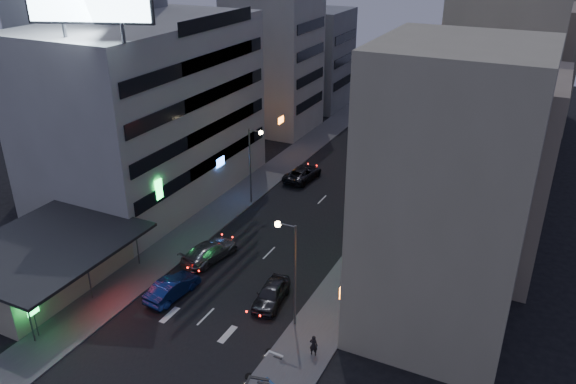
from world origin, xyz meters
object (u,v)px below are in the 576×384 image
Objects in this scene: parked_car_right_far at (393,178)px; road_car_silver at (210,251)px; parked_car_right_near at (271,294)px; road_car_blue at (172,288)px; scooter_black_b at (270,371)px; scooter_blue at (279,381)px; parked_car_left at (303,173)px; person at (314,345)px; parked_car_right_mid at (362,219)px; scooter_silver_b at (284,349)px.

road_car_silver is (-9.69, -22.04, 0.02)m from parked_car_right_far.
road_car_blue is (-7.21, -2.65, 0.00)m from parked_car_right_near.
parked_car_right_far is at bearing -103.83° from road_car_silver.
parked_car_right_far is 2.67× the size of scooter_black_b.
road_car_blue is (-9.27, -27.88, -0.00)m from parked_car_right_far.
parked_car_right_far is 3.23× the size of scooter_blue.
road_car_silver reaches higher than scooter_black_b.
road_car_blue is 12.76m from scooter_blue.
parked_car_left reaches higher than scooter_black_b.
person is at bearing 160.62° from road_car_silver.
road_car_silver is 15.46m from scooter_black_b.
parked_car_right_mid is 0.81× the size of road_car_blue.
scooter_black_b is at bearing -70.25° from parked_car_right_near.
scooter_black_b is at bearing -173.49° from scooter_silver_b.
parked_car_right_far is at bearing -102.51° from road_car_blue.
road_car_blue is at bearing -12.36° from person.
parked_car_right_mid is 15.09m from road_car_silver.
person is (3.20, -29.27, 0.09)m from parked_car_right_far.
person is at bearing -57.30° from scooter_silver_b.
parked_car_right_near is at bearing 38.37° from scooter_silver_b.
scooter_silver_b is at bearing -93.11° from parked_car_right_far.
scooter_blue is (2.45, -22.45, -0.00)m from parked_car_right_mid.
scooter_silver_b is (-1.68, -0.97, -0.24)m from person.
parked_car_right_far is at bearing 90.60° from parked_car_right_mid.
person is (12.47, -1.38, 0.09)m from road_car_blue.
scooter_blue is (12.14, -10.88, -0.18)m from road_car_silver.
parked_car_right_mid is 19.73m from road_car_blue.
person reaches higher than parked_car_right_near.
parked_car_left is 1.02× the size of parked_car_right_far.
parked_car_right_far reaches higher than scooter_blue.
road_car_silver reaches higher than parked_car_left.
person reaches higher than parked_car_right_mid.
parked_car_right_near is 23.42m from parked_car_left.
road_car_silver reaches higher than parked_car_right_far.
road_car_silver is 16.30m from scooter_blue.
road_car_silver reaches higher than road_car_blue.
person is at bearing -44.79° from parked_car_right_near.
parked_car_right_near is 7.68m from road_car_blue.
scooter_black_b is at bearing 115.30° from parked_car_left.
scooter_blue is 0.89m from scooter_black_b.
road_car_blue is (0.35, -24.82, 0.02)m from parked_car_left.
scooter_silver_b is (11.20, -8.19, -0.17)m from road_car_silver.
scooter_silver_b is (1.52, -19.76, 0.01)m from parked_car_right_mid.
parked_car_right_far is 33.01m from scooter_blue.
road_car_silver is 3.32× the size of scooter_blue.
road_car_blue is 2.85× the size of scooter_blue.
parked_car_right_far is 30.27m from scooter_silver_b.
parked_car_right_far is at bearing -89.79° from person.
person is 0.91× the size of scooter_blue.
road_car_blue is 11.04m from scooter_silver_b.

